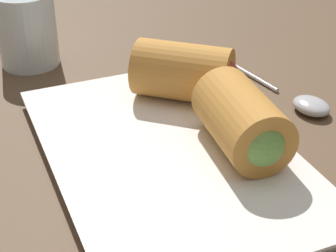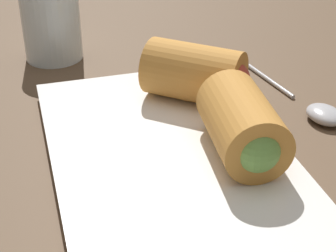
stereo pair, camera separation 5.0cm
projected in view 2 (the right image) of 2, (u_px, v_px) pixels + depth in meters
The scene contains 6 objects.
table_surface at pixel (145, 195), 49.43cm from camera, with size 180.00×140.00×2.00cm.
serving_plate at pixel (168, 155), 51.70cm from camera, with size 32.62×21.09×1.50cm.
roll_front_left at pixel (199, 74), 57.83cm from camera, with size 10.95×11.44×6.00cm.
roll_front_right at pixel (244, 128), 48.69cm from camera, with size 11.18×6.87×6.00cm.
spoon at pixel (317, 110), 59.12cm from camera, with size 19.26×5.13×1.52cm.
drinking_glass at pixel (51, 24), 69.96cm from camera, with size 7.23×7.23×9.03cm.
Camera 2 is at (-38.15, 8.83, 31.84)cm, focal length 60.00 mm.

